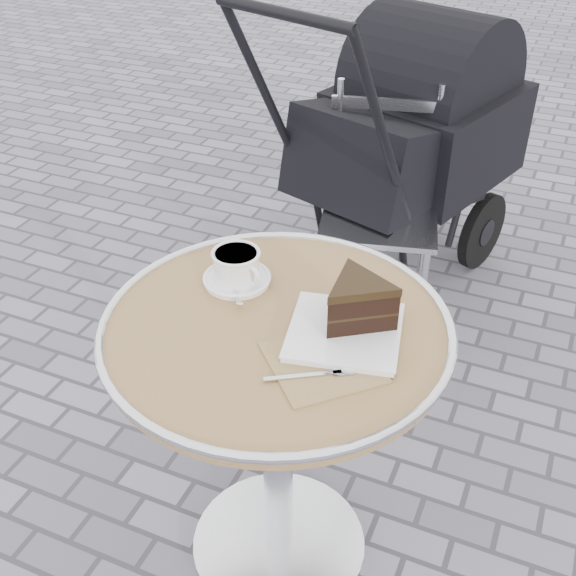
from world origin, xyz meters
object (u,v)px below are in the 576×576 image
at_px(cake_plate_set, 354,310).
at_px(baby_stroller, 405,152).
at_px(cafe_table, 277,385).
at_px(cappuccino_set, 237,269).
at_px(bistro_chair, 383,183).

height_order(cake_plate_set, baby_stroller, baby_stroller).
bearing_deg(cafe_table, baby_stroller, 94.25).
height_order(cappuccino_set, cake_plate_set, cake_plate_set).
xyz_separation_m(bistro_chair, baby_stroller, (-0.00, 0.28, -0.01)).
xyz_separation_m(cafe_table, bistro_chair, (-0.10, 1.09, -0.04)).
bearing_deg(cake_plate_set, bistro_chair, 91.60).
distance_m(cappuccino_set, baby_stroller, 1.29).
height_order(cafe_table, cappuccino_set, cappuccino_set).
bearing_deg(bistro_chair, cappuccino_set, -106.51).
relative_size(bistro_chair, baby_stroller, 0.70).
bearing_deg(cappuccino_set, bistro_chair, 112.46).
bearing_deg(baby_stroller, cake_plate_set, -61.75).
relative_size(cappuccino_set, bistro_chair, 0.20).
relative_size(cappuccino_set, baby_stroller, 0.14).
relative_size(cafe_table, bistro_chair, 0.88).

